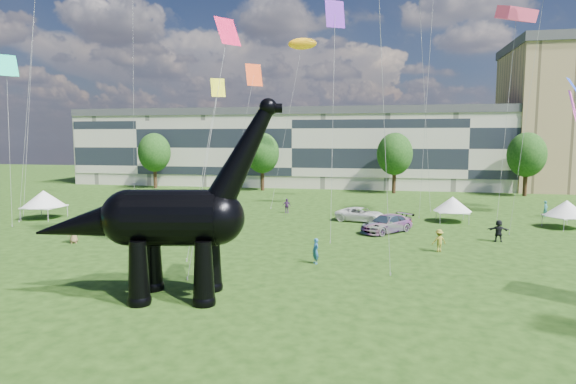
# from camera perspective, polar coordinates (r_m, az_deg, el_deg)

# --- Properties ---
(ground) EXTENTS (220.00, 220.00, 0.00)m
(ground) POSITION_cam_1_polar(r_m,az_deg,el_deg) (21.88, -6.56, -15.45)
(ground) COLOR #16330C
(ground) RESTS_ON ground
(terrace_row) EXTENTS (78.00, 11.00, 12.00)m
(terrace_row) POSITION_cam_1_polar(r_m,az_deg,el_deg) (82.59, 1.18, 4.95)
(terrace_row) COLOR beige
(terrace_row) RESTS_ON ground
(tree_far_left) EXTENTS (5.20, 5.20, 9.44)m
(tree_far_left) POSITION_cam_1_polar(r_m,az_deg,el_deg) (80.92, -15.56, 4.89)
(tree_far_left) COLOR #382314
(tree_far_left) RESTS_ON ground
(tree_mid_left) EXTENTS (5.20, 5.20, 9.44)m
(tree_mid_left) POSITION_cam_1_polar(r_m,az_deg,el_deg) (74.62, -3.06, 5.00)
(tree_mid_left) COLOR #382314
(tree_mid_left) RESTS_ON ground
(tree_mid_right) EXTENTS (5.20, 5.20, 9.44)m
(tree_mid_right) POSITION_cam_1_polar(r_m,az_deg,el_deg) (72.37, 12.54, 4.82)
(tree_mid_right) COLOR #382314
(tree_mid_right) RESTS_ON ground
(tree_far_right) EXTENTS (5.20, 5.20, 9.44)m
(tree_far_right) POSITION_cam_1_polar(r_m,az_deg,el_deg) (75.00, 26.46, 4.35)
(tree_far_right) COLOR #382314
(tree_far_right) RESTS_ON ground
(dinosaur_sculpture) EXTENTS (12.87, 4.48, 10.48)m
(dinosaur_sculpture) POSITION_cam_1_polar(r_m,az_deg,el_deg) (25.12, -14.42, -3.36)
(dinosaur_sculpture) COLOR black
(dinosaur_sculpture) RESTS_ON ground
(car_silver) EXTENTS (2.93, 4.64, 1.47)m
(car_silver) POSITION_cam_1_polar(r_m,az_deg,el_deg) (49.06, -13.21, -2.42)
(car_silver) COLOR silver
(car_silver) RESTS_ON ground
(car_grey) EXTENTS (5.00, 3.01, 1.56)m
(car_grey) POSITION_cam_1_polar(r_m,az_deg,el_deg) (44.06, -10.35, -3.29)
(car_grey) COLOR gray
(car_grey) RESTS_ON ground
(car_white) EXTENTS (5.32, 3.38, 1.37)m
(car_white) POSITION_cam_1_polar(r_m,az_deg,el_deg) (47.60, 8.64, -2.65)
(car_white) COLOR white
(car_white) RESTS_ON ground
(car_dark) EXTENTS (5.08, 5.40, 1.53)m
(car_dark) POSITION_cam_1_polar(r_m,az_deg,el_deg) (42.48, 11.61, -3.70)
(car_dark) COLOR #595960
(car_dark) RESTS_ON ground
(gazebo_near) EXTENTS (3.68, 3.68, 2.48)m
(gazebo_near) POSITION_cam_1_polar(r_m,az_deg,el_deg) (49.32, 18.91, -1.37)
(gazebo_near) COLOR white
(gazebo_near) RESTS_ON ground
(gazebo_far) EXTENTS (4.75, 4.75, 2.54)m
(gazebo_far) POSITION_cam_1_polar(r_m,az_deg,el_deg) (50.26, 30.12, -1.70)
(gazebo_far) COLOR white
(gazebo_far) RESTS_ON ground
(gazebo_left) EXTENTS (4.18, 4.18, 2.87)m
(gazebo_left) POSITION_cam_1_polar(r_m,az_deg,el_deg) (54.56, -26.97, -0.72)
(gazebo_left) COLOR white
(gazebo_left) RESTS_ON ground
(visitors) EXTENTS (54.95, 24.10, 1.76)m
(visitors) POSITION_cam_1_polar(r_m,az_deg,el_deg) (40.47, 0.09, -3.96)
(visitors) COLOR black
(visitors) RESTS_ON ground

